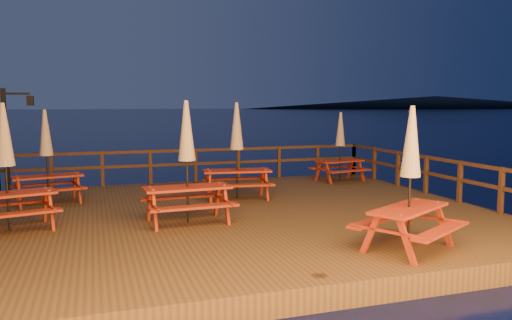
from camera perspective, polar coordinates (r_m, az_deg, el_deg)
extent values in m
plane|color=black|center=(12.01, -2.30, -7.86)|extent=(500.00, 500.00, 0.00)
cube|color=#4E3119|center=(11.96, -2.30, -6.93)|extent=(12.00, 10.00, 0.40)
cylinder|color=#372311|center=(16.31, -26.46, -5.77)|extent=(0.24, 0.24, 1.40)
cylinder|color=#372311|center=(8.02, 7.19, -17.69)|extent=(0.24, 0.24, 1.40)
cylinder|color=#372311|center=(16.44, -6.70, -5.04)|extent=(0.24, 0.24, 1.40)
cylinder|color=#372311|center=(18.36, 10.73, -3.89)|extent=(0.24, 0.24, 1.40)
cube|color=#372311|center=(16.43, -6.95, 1.12)|extent=(11.70, 0.06, 0.09)
cube|color=#372311|center=(16.47, -6.93, -0.42)|extent=(11.70, 0.06, 0.09)
cube|color=#372311|center=(16.24, -23.34, -1.20)|extent=(0.10, 0.10, 1.10)
cube|color=#372311|center=(16.48, -6.93, -0.61)|extent=(0.10, 0.10, 1.10)
cube|color=#372311|center=(17.98, 7.86, -0.03)|extent=(0.10, 0.10, 1.10)
cube|color=#372311|center=(14.46, 20.58, 0.02)|extent=(0.06, 9.70, 0.09)
cube|color=#372311|center=(14.51, 20.51, -1.72)|extent=(0.06, 9.70, 0.09)
cube|color=#372311|center=(14.52, 20.50, -1.94)|extent=(0.10, 0.10, 1.10)
cube|color=#372311|center=(17.68, 12.65, -0.23)|extent=(0.10, 0.10, 1.10)
cube|color=black|center=(15.96, -26.70, 1.94)|extent=(0.12, 0.12, 3.00)
cube|color=black|center=(15.88, -25.70, 6.85)|extent=(0.70, 0.06, 0.06)
cube|color=black|center=(15.83, -24.40, 6.19)|extent=(0.18, 0.18, 0.28)
sphere|color=#FFB266|center=(15.83, -24.40, 6.19)|extent=(0.14, 0.14, 0.14)
ellipsoid|color=black|center=(305.91, 19.93, 6.23)|extent=(230.40, 86.40, 7.00)
cube|color=maroon|center=(16.80, 9.56, -0.12)|extent=(1.68, 0.87, 0.04)
cube|color=maroon|center=(17.25, 8.48, -0.81)|extent=(1.62, 0.50, 0.04)
cube|color=maroon|center=(16.41, 10.66, -1.23)|extent=(1.62, 0.50, 0.04)
cube|color=maroon|center=(16.69, 7.10, -1.27)|extent=(0.07, 0.10, 0.67)
cube|color=maroon|center=(16.21, 8.27, -1.52)|extent=(0.07, 0.10, 0.67)
cube|color=maroon|center=(17.47, 10.71, -0.99)|extent=(0.07, 0.10, 0.67)
cube|color=maroon|center=(17.02, 11.93, -1.21)|extent=(0.07, 0.10, 0.67)
cylinder|color=black|center=(16.75, 9.59, 1.39)|extent=(0.04, 0.04, 2.22)
cone|color=tan|center=(16.71, 9.63, 3.52)|extent=(0.32, 0.32, 1.11)
sphere|color=black|center=(16.69, 9.66, 5.29)|extent=(0.06, 0.06, 0.06)
cube|color=maroon|center=(13.94, -22.72, -1.73)|extent=(1.79, 1.00, 0.05)
cube|color=maroon|center=(14.53, -22.97, -2.54)|extent=(1.71, 0.61, 0.05)
cube|color=maroon|center=(13.43, -22.35, -3.22)|extent=(1.71, 0.61, 0.05)
cube|color=maroon|center=(14.23, -25.64, -3.14)|extent=(0.07, 0.10, 0.70)
cube|color=maroon|center=(13.62, -25.43, -3.54)|extent=(0.07, 0.10, 0.70)
cube|color=maroon|center=(14.40, -20.04, -2.78)|extent=(0.07, 0.10, 0.70)
cube|color=maroon|center=(13.80, -19.59, -3.16)|extent=(0.07, 0.10, 0.70)
cylinder|color=black|center=(13.89, -22.81, 0.19)|extent=(0.04, 0.04, 2.35)
cone|color=tan|center=(13.83, -22.93, 2.90)|extent=(0.34, 0.34, 1.17)
sphere|color=black|center=(13.82, -23.03, 5.15)|extent=(0.07, 0.07, 0.07)
cube|color=maroon|center=(9.21, 17.09, -5.31)|extent=(1.89, 1.46, 0.05)
cube|color=maroon|center=(9.54, 13.81, -6.63)|extent=(1.68, 1.10, 0.05)
cube|color=maroon|center=(9.04, 20.43, -7.57)|extent=(1.68, 1.10, 0.05)
cube|color=maroon|center=(8.80, 12.96, -8.21)|extent=(0.10, 0.11, 0.74)
cube|color=maroon|center=(8.51, 16.81, -8.83)|extent=(0.10, 0.11, 0.74)
cube|color=maroon|center=(10.08, 17.18, -6.45)|extent=(0.10, 0.11, 0.74)
cube|color=maroon|center=(9.82, 20.63, -6.92)|extent=(0.10, 0.11, 0.74)
cylinder|color=black|center=(9.12, 17.19, -2.28)|extent=(0.04, 0.04, 2.46)
cone|color=tan|center=(9.05, 17.34, 2.04)|extent=(0.35, 0.35, 1.23)
sphere|color=black|center=(9.02, 17.46, 5.66)|extent=(0.07, 0.07, 0.07)
cube|color=maroon|center=(13.52, -2.21, -1.23)|extent=(1.90, 0.94, 0.05)
cube|color=maroon|center=(14.16, -2.56, -2.12)|extent=(1.84, 0.52, 0.05)
cube|color=maroon|center=(12.97, -1.82, -2.92)|extent=(1.84, 0.52, 0.05)
cube|color=maroon|center=(13.82, -5.51, -2.68)|extent=(0.07, 0.11, 0.76)
cube|color=maroon|center=(13.16, -5.26, -3.14)|extent=(0.07, 0.11, 0.76)
cube|color=maroon|center=(14.03, 0.67, -2.51)|extent=(0.07, 0.11, 0.76)
cube|color=maroon|center=(13.38, 1.22, -2.95)|extent=(0.07, 0.11, 0.76)
cylinder|color=black|center=(13.46, -2.22, 0.90)|extent=(0.04, 0.04, 2.53)
cone|color=tan|center=(13.41, -2.23, 3.91)|extent=(0.36, 0.36, 1.26)
sphere|color=black|center=(13.40, -2.24, 6.41)|extent=(0.07, 0.07, 0.07)
cube|color=maroon|center=(10.86, -7.85, -3.15)|extent=(1.88, 0.81, 0.05)
cube|color=maroon|center=(11.50, -8.53, -4.17)|extent=(1.86, 0.38, 0.05)
cube|color=maroon|center=(10.33, -7.03, -5.37)|extent=(1.86, 0.38, 0.05)
cube|color=maroon|center=(11.11, -12.10, -5.03)|extent=(0.07, 0.11, 0.77)
cube|color=maroon|center=(10.45, -11.51, -5.74)|extent=(0.07, 0.11, 0.77)
cube|color=maroon|center=(11.44, -4.45, -4.57)|extent=(0.07, 0.11, 0.77)
cube|color=maroon|center=(10.81, -3.41, -5.22)|extent=(0.07, 0.11, 0.77)
cylinder|color=black|center=(10.78, -7.89, -0.46)|extent=(0.05, 0.05, 2.56)
cone|color=tan|center=(10.72, -7.95, 3.35)|extent=(0.37, 0.37, 1.28)
sphere|color=black|center=(10.70, -8.00, 6.53)|extent=(0.07, 0.07, 0.07)
cube|color=maroon|center=(11.25, -26.54, -3.53)|extent=(1.93, 1.13, 0.05)
cube|color=maroon|center=(11.89, -26.78, -4.50)|extent=(1.82, 0.72, 0.05)
cube|color=maroon|center=(10.71, -26.10, -5.62)|extent=(1.82, 0.72, 0.05)
cube|color=maroon|center=(11.73, -22.95, -4.83)|extent=(0.08, 0.11, 0.75)
cube|color=maroon|center=(11.09, -22.37, -5.44)|extent=(0.08, 0.11, 0.75)
cylinder|color=black|center=(11.17, -26.67, -0.99)|extent=(0.04, 0.04, 2.51)
cone|color=tan|center=(11.11, -26.85, 2.61)|extent=(0.36, 0.36, 1.26)
sphere|color=black|center=(11.10, -27.01, 5.61)|extent=(0.07, 0.07, 0.07)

